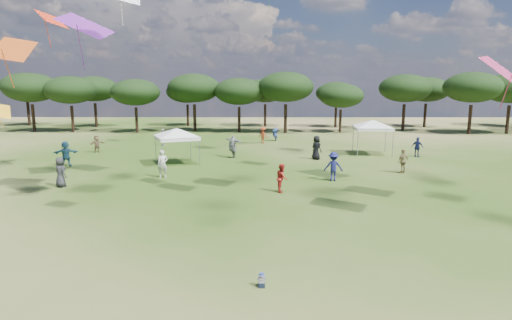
% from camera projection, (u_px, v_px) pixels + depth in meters
% --- Properties ---
extents(tree_line, '(108.78, 17.63, 7.77)m').
position_uv_depth(tree_line, '(278.00, 89.00, 56.10)').
color(tree_line, black).
rests_on(tree_line, ground).
extents(tent_left, '(5.50, 5.50, 3.03)m').
position_uv_depth(tent_left, '(177.00, 130.00, 32.10)').
color(tent_left, gray).
rests_on(tent_left, ground).
extents(tent_right, '(6.09, 6.09, 3.31)m').
position_uv_depth(tent_right, '(373.00, 121.00, 36.39)').
color(tent_right, gray).
rests_on(tent_right, ground).
extents(toddler, '(0.29, 0.33, 0.45)m').
position_uv_depth(toddler, '(262.00, 280.00, 12.71)').
color(toddler, black).
rests_on(toddler, ground).
extents(festival_crowd, '(28.82, 23.52, 1.91)m').
position_uv_depth(festival_crowd, '(229.00, 149.00, 34.43)').
color(festival_crowd, '#292A2E').
rests_on(festival_crowd, ground).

